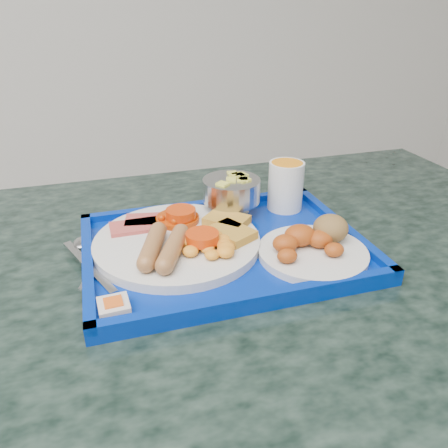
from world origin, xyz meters
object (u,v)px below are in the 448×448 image
(juice_cup, at_px, (286,184))
(table, at_px, (232,355))
(tray, at_px, (224,249))
(fruit_bowl, at_px, (232,191))
(bread_plate, at_px, (314,244))
(main_plate, at_px, (181,239))

(juice_cup, bearing_deg, table, -135.45)
(tray, height_order, fruit_bowl, fruit_bowl)
(bread_plate, height_order, juice_cup, juice_cup)
(fruit_bowl, bearing_deg, main_plate, -138.66)
(bread_plate, bearing_deg, juice_cup, 84.21)
(fruit_bowl, relative_size, juice_cup, 1.14)
(tray, bearing_deg, juice_cup, 37.80)
(bread_plate, bearing_deg, fruit_bowl, 117.26)
(main_plate, relative_size, juice_cup, 2.92)
(table, distance_m, juice_cup, 0.34)
(main_plate, height_order, bread_plate, bread_plate)
(table, bearing_deg, tray, 116.95)
(tray, relative_size, fruit_bowl, 4.40)
(tray, relative_size, bread_plate, 2.71)
(table, relative_size, main_plate, 4.95)
(main_plate, bearing_deg, juice_cup, 24.86)
(tray, xyz_separation_m, main_plate, (-0.07, 0.01, 0.02))
(table, relative_size, juice_cup, 14.46)
(tray, bearing_deg, main_plate, 167.89)
(fruit_bowl, height_order, juice_cup, juice_cup)
(tray, height_order, bread_plate, bread_plate)
(tray, xyz_separation_m, bread_plate, (0.13, -0.06, 0.02))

